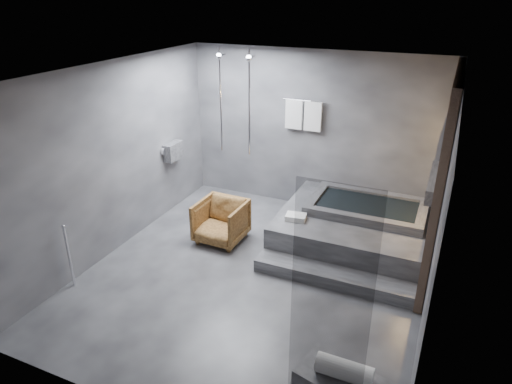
% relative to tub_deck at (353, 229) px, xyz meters
% --- Properties ---
extents(room, '(5.00, 5.04, 2.82)m').
position_rel_tub_deck_xyz_m(room, '(-0.65, -1.21, 1.48)').
color(room, '#2E2E30').
rests_on(room, ground).
extents(tub_deck, '(2.20, 2.00, 0.50)m').
position_rel_tub_deck_xyz_m(tub_deck, '(0.00, 0.00, 0.00)').
color(tub_deck, '#333335').
rests_on(tub_deck, ground).
extents(tub_step, '(2.20, 0.36, 0.18)m').
position_rel_tub_deck_xyz_m(tub_step, '(0.00, -1.18, -0.16)').
color(tub_step, '#333335').
rests_on(tub_step, ground).
extents(driftwood_chair, '(0.73, 0.75, 0.67)m').
position_rel_tub_deck_xyz_m(driftwood_chair, '(-1.93, -0.77, 0.09)').
color(driftwood_chair, '#482B12').
rests_on(driftwood_chair, ground).
extents(rolled_towel, '(0.53, 0.20, 0.19)m').
position_rel_tub_deck_xyz_m(rolled_towel, '(0.61, -3.14, 0.23)').
color(rolled_towel, white).
rests_on(rolled_towel, concrete_bench).
extents(deck_towel, '(0.33, 0.26, 0.08)m').
position_rel_tub_deck_xyz_m(deck_towel, '(-0.77, -0.52, 0.29)').
color(deck_towel, white).
rests_on(deck_towel, tub_deck).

